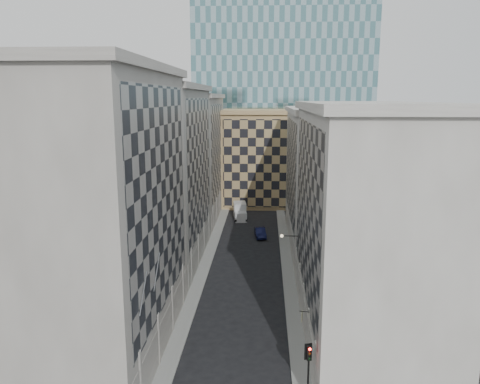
% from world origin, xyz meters
% --- Properties ---
extents(sidewalk_west, '(1.50, 100.00, 0.15)m').
position_xyz_m(sidewalk_west, '(-5.25, 30.00, 0.07)').
color(sidewalk_west, gray).
rests_on(sidewalk_west, ground).
extents(sidewalk_east, '(1.50, 100.00, 0.15)m').
position_xyz_m(sidewalk_east, '(5.25, 30.00, 0.07)').
color(sidewalk_east, gray).
rests_on(sidewalk_east, ground).
extents(bldg_left_a, '(10.80, 22.80, 23.70)m').
position_xyz_m(bldg_left_a, '(-10.88, 11.00, 11.82)').
color(bldg_left_a, gray).
rests_on(bldg_left_a, ground).
extents(bldg_left_b, '(10.80, 22.80, 22.70)m').
position_xyz_m(bldg_left_b, '(-10.88, 33.00, 11.32)').
color(bldg_left_b, gray).
rests_on(bldg_left_b, ground).
extents(bldg_left_c, '(10.80, 22.80, 21.70)m').
position_xyz_m(bldg_left_c, '(-10.88, 55.00, 10.83)').
color(bldg_left_c, gray).
rests_on(bldg_left_c, ground).
extents(bldg_right_a, '(10.80, 26.80, 20.70)m').
position_xyz_m(bldg_right_a, '(10.88, 15.00, 10.32)').
color(bldg_right_a, '#A8A39A').
rests_on(bldg_right_a, ground).
extents(bldg_right_b, '(10.80, 28.80, 19.70)m').
position_xyz_m(bldg_right_b, '(10.89, 42.00, 9.85)').
color(bldg_right_b, '#A8A39A').
rests_on(bldg_right_b, ground).
extents(tan_block, '(16.80, 14.80, 18.80)m').
position_xyz_m(tan_block, '(2.00, 67.90, 9.44)').
color(tan_block, '#A48157').
rests_on(tan_block, ground).
extents(church_tower, '(7.20, 7.20, 51.50)m').
position_xyz_m(church_tower, '(0.00, 82.00, 26.95)').
color(church_tower, '#322C26').
rests_on(church_tower, ground).
extents(flagpoles_left, '(0.10, 6.33, 2.33)m').
position_xyz_m(flagpoles_left, '(-5.90, 6.00, 8.00)').
color(flagpoles_left, gray).
rests_on(flagpoles_left, ground).
extents(bracket_lamp, '(1.98, 0.36, 0.36)m').
position_xyz_m(bracket_lamp, '(4.38, 24.00, 6.20)').
color(bracket_lamp, black).
rests_on(bracket_lamp, ground).
extents(traffic_light, '(0.53, 0.50, 4.26)m').
position_xyz_m(traffic_light, '(5.47, 4.16, 3.20)').
color(traffic_light, black).
rests_on(traffic_light, sidewalk_east).
extents(box_truck, '(2.71, 5.36, 2.82)m').
position_xyz_m(box_truck, '(-2.08, 54.68, 1.23)').
color(box_truck, silver).
rests_on(box_truck, ground).
extents(dark_car, '(2.06, 4.53, 1.44)m').
position_xyz_m(dark_car, '(1.63, 43.79, 0.72)').
color(dark_car, '#0F1237').
rests_on(dark_car, ground).
extents(shop_sign, '(0.82, 0.72, 0.80)m').
position_xyz_m(shop_sign, '(5.42, 9.66, 3.83)').
color(shop_sign, black).
rests_on(shop_sign, ground).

